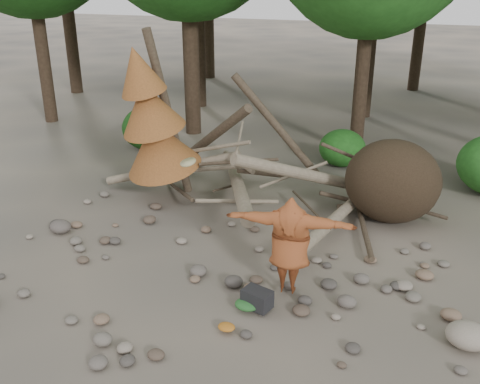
% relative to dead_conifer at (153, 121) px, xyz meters
% --- Properties ---
extents(ground, '(120.00, 120.00, 0.00)m').
position_rel_dead_conifer_xyz_m(ground, '(3.12, -3.37, -2.11)').
color(ground, '#514C44').
rests_on(ground, ground).
extents(deadfall_pile, '(8.55, 5.24, 3.30)m').
position_rel_dead_conifer_xyz_m(deadfall_pile, '(5.13, 0.87, -1.16)').
color(deadfall_pile, '#332619').
rests_on(deadfall_pile, ground).
extents(dead_conifer, '(2.06, 2.16, 4.35)m').
position_rel_dead_conifer_xyz_m(dead_conifer, '(0.00, 0.00, 0.00)').
color(dead_conifer, '#4C3F30').
rests_on(dead_conifer, ground).
extents(bush_left, '(1.80, 1.80, 1.44)m').
position_rel_dead_conifer_xyz_m(bush_left, '(-2.38, 3.83, -1.39)').
color(bush_left, '#194F15').
rests_on(bush_left, ground).
extents(bush_mid, '(1.40, 1.40, 1.12)m').
position_rel_dead_conifer_xyz_m(bush_mid, '(3.92, 4.43, -1.55)').
color(bush_mid, '#23651D').
rests_on(bush_mid, ground).
extents(frisbee_thrower, '(3.16, 0.87, 2.39)m').
position_rel_dead_conifer_xyz_m(frisbee_thrower, '(4.35, -2.97, -1.10)').
color(frisbee_thrower, brown).
rests_on(frisbee_thrower, ground).
extents(backpack, '(0.57, 0.45, 0.33)m').
position_rel_dead_conifer_xyz_m(backpack, '(3.99, -3.66, -1.95)').
color(backpack, black).
rests_on(backpack, ground).
extents(cloth_green, '(0.43, 0.36, 0.16)m').
position_rel_dead_conifer_xyz_m(cloth_green, '(3.83, -3.76, -2.03)').
color(cloth_green, '#255C26').
rests_on(cloth_green, ground).
extents(cloth_orange, '(0.29, 0.24, 0.11)m').
position_rel_dead_conifer_xyz_m(cloth_orange, '(3.72, -4.44, -2.06)').
color(cloth_orange, '#A6621C').
rests_on(cloth_orange, ground).
extents(boulder_mid_right, '(0.68, 0.61, 0.41)m').
position_rel_dead_conifer_xyz_m(boulder_mid_right, '(7.40, -3.43, -1.91)').
color(boulder_mid_right, gray).
rests_on(boulder_mid_right, ground).
extents(boulder_mid_left, '(0.49, 0.44, 0.30)m').
position_rel_dead_conifer_xyz_m(boulder_mid_left, '(-1.18, -2.40, -1.96)').
color(boulder_mid_left, '#59514B').
rests_on(boulder_mid_left, ground).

